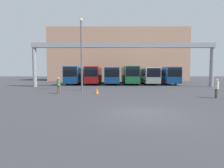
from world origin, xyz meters
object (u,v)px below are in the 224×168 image
(bus_slot_5, at_px, (164,75))
(pedestrian_far_center, at_px, (58,85))
(bus_slot_3, at_px, (129,74))
(pedestrian_near_left, at_px, (216,88))
(lamp_post, at_px, (81,52))
(bus_slot_1, at_px, (94,74))
(bus_slot_0, at_px, (76,74))
(bus_slot_4, at_px, (146,75))
(bus_slot_2, at_px, (111,75))
(traffic_cone, at_px, (97,91))

(bus_slot_5, relative_size, pedestrian_far_center, 6.68)
(bus_slot_3, distance_m, pedestrian_near_left, 20.76)
(bus_slot_5, bearing_deg, lamp_post, -135.69)
(bus_slot_1, xyz_separation_m, pedestrian_far_center, (-1.94, -16.45, -0.95))
(bus_slot_1, distance_m, lamp_post, 13.61)
(bus_slot_5, height_order, pedestrian_far_center, bus_slot_5)
(bus_slot_0, distance_m, pedestrian_far_center, 16.34)
(bus_slot_4, distance_m, bus_slot_5, 3.46)
(bus_slot_4, xyz_separation_m, lamp_post, (-10.44, -13.90, 2.84))
(bus_slot_2, xyz_separation_m, bus_slot_4, (6.87, 0.71, -0.02))
(bus_slot_2, distance_m, traffic_cone, 16.11)
(bus_slot_4, height_order, traffic_cone, bus_slot_4)
(pedestrian_near_left, bearing_deg, bus_slot_0, -133.44)
(bus_slot_4, distance_m, lamp_post, 17.62)
(bus_slot_4, bearing_deg, bus_slot_5, -6.04)
(bus_slot_1, height_order, pedestrian_far_center, bus_slot_1)
(bus_slot_0, bearing_deg, bus_slot_5, 1.40)
(bus_slot_2, relative_size, lamp_post, 1.25)
(bus_slot_3, bearing_deg, bus_slot_2, -168.14)
(bus_slot_1, height_order, bus_slot_4, bus_slot_1)
(bus_slot_5, bearing_deg, bus_slot_3, 176.87)
(bus_slot_1, relative_size, bus_slot_2, 1.03)
(bus_slot_0, relative_size, pedestrian_far_center, 6.18)
(bus_slot_5, bearing_deg, pedestrian_far_center, -133.28)
(bus_slot_0, distance_m, bus_slot_2, 6.87)
(bus_slot_2, relative_size, pedestrian_near_left, 6.46)
(bus_slot_3, xyz_separation_m, pedestrian_far_center, (-8.81, -17.03, -1.00))
(bus_slot_3, xyz_separation_m, bus_slot_4, (3.44, -0.01, -0.15))
(pedestrian_near_left, bearing_deg, bus_slot_4, -167.11)
(bus_slot_2, xyz_separation_m, pedestrian_near_left, (8.82, -19.30, -0.90))
(bus_slot_4, relative_size, bus_slot_5, 1.06)
(pedestrian_far_center, distance_m, lamp_post, 5.16)
(bus_slot_1, height_order, bus_slot_3, bus_slot_3)
(bus_slot_4, xyz_separation_m, traffic_cone, (-8.41, -16.68, -1.47))
(bus_slot_4, relative_size, pedestrian_far_center, 7.11)
(bus_slot_1, bearing_deg, pedestrian_near_left, -57.77)
(bus_slot_2, xyz_separation_m, traffic_cone, (-1.54, -15.97, -1.49))
(pedestrian_far_center, height_order, traffic_cone, pedestrian_far_center)
(traffic_cone, xyz_separation_m, lamp_post, (-2.03, 2.77, 4.31))
(bus_slot_2, relative_size, pedestrian_far_center, 6.27)
(bus_slot_0, height_order, lamp_post, lamp_post)
(pedestrian_far_center, bearing_deg, bus_slot_0, -106.12)
(bus_slot_5, bearing_deg, bus_slot_0, -178.60)
(bus_slot_1, height_order, traffic_cone, bus_slot_1)
(bus_slot_3, distance_m, bus_slot_4, 3.44)
(bus_slot_3, height_order, lamp_post, lamp_post)
(bus_slot_0, height_order, bus_slot_5, bus_slot_0)
(bus_slot_3, xyz_separation_m, pedestrian_near_left, (5.38, -20.02, -1.03))
(bus_slot_1, relative_size, pedestrian_near_left, 6.63)
(bus_slot_1, xyz_separation_m, bus_slot_4, (10.31, 0.57, -0.10))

